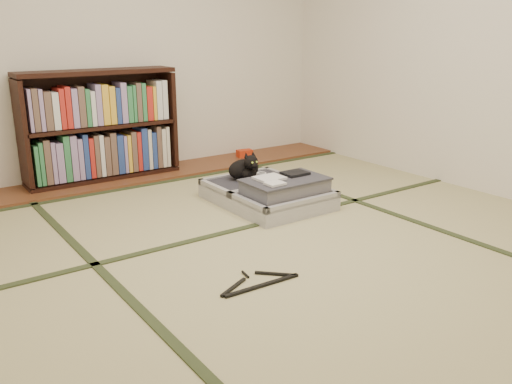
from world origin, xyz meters
TOP-DOWN VIEW (x-y plane):
  - floor at (0.00, 0.00)m, footprint 4.50×4.50m
  - wood_strip at (0.00, 2.00)m, footprint 4.00×0.50m
  - red_item at (1.10, 2.03)m, footprint 0.16×0.11m
  - tatami_borders at (0.00, 0.49)m, footprint 4.00×4.50m
  - bookcase at (-0.33, 2.07)m, footprint 1.28×0.29m
  - suitcase at (0.42, 0.70)m, footprint 0.66×0.88m
  - cat at (0.41, 1.00)m, footprint 0.29×0.30m
  - cable_coil at (0.59, 1.04)m, footprint 0.09×0.09m
  - hanger at (-0.40, -0.31)m, footprint 0.46×0.21m

SIDE VIEW (x-z plane):
  - floor at x=0.00m, z-range 0.00..0.00m
  - tatami_borders at x=0.00m, z-range 0.00..0.01m
  - hanger at x=-0.40m, z-range 0.00..0.01m
  - wood_strip at x=0.00m, z-range 0.00..0.02m
  - red_item at x=1.10m, z-range 0.02..0.09m
  - suitcase at x=0.42m, z-range -0.04..0.22m
  - cable_coil at x=0.59m, z-range 0.13..0.15m
  - cat at x=0.41m, z-range 0.10..0.33m
  - bookcase at x=-0.33m, z-range -0.01..0.91m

